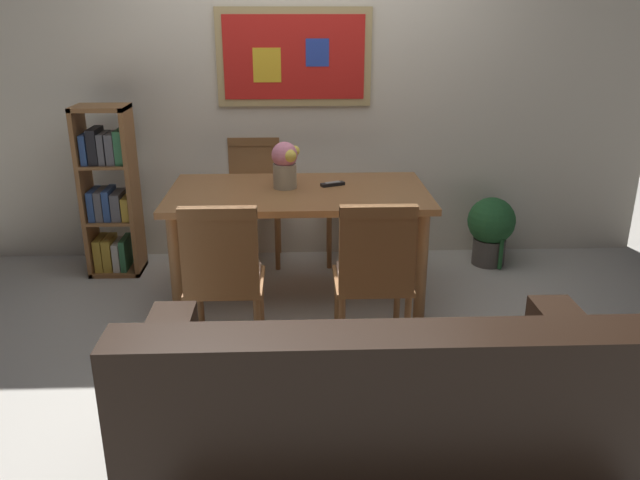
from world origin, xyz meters
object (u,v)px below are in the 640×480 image
object	(u,v)px
dining_table	(299,205)
leather_couch	(373,424)
dining_chair_near_right	(374,269)
dining_chair_far_right	(350,188)
dining_chair_far_left	(254,190)
tv_remote	(333,184)
potted_ivy	(491,228)
bookshelf	(110,195)
flower_vase	(285,163)
dining_chair_near_left	(223,271)

from	to	relation	value
dining_table	leather_couch	world-z (taller)	leather_couch
dining_chair_near_right	dining_chair_far_right	world-z (taller)	same
dining_chair_far_left	leather_couch	bearing A→B (deg)	-76.82
dining_chair_near_right	tv_remote	world-z (taller)	dining_chair_near_right
dining_chair_far_right	potted_ivy	xyz separation A→B (m)	(1.02, -0.22, -0.25)
potted_ivy	dining_chair_near_right	bearing A→B (deg)	-127.47
bookshelf	potted_ivy	distance (m)	2.75
dining_chair_near_right	dining_chair_far_right	distance (m)	1.57
dining_table	flower_vase	distance (m)	0.27
dining_chair_near_left	potted_ivy	bearing A→B (deg)	36.60
potted_ivy	flower_vase	bearing A→B (deg)	-161.80
leather_couch	potted_ivy	bearing A→B (deg)	63.70
dining_chair_near_left	tv_remote	bearing A→B (deg)	55.46
dining_chair_near_right	dining_chair_far_left	xyz separation A→B (m)	(-0.71, 1.55, 0.00)
tv_remote	dining_chair_far_right	bearing A→B (deg)	75.52
leather_couch	flower_vase	xyz separation A→B (m)	(-0.35, 1.83, 0.59)
bookshelf	dining_table	bearing A→B (deg)	-21.48
dining_table	bookshelf	size ratio (longest dim) A/B	1.34
dining_table	leather_couch	xyz separation A→B (m)	(0.27, -1.77, -0.34)
leather_couch	bookshelf	xyz separation A→B (m)	(-1.59, 2.29, 0.26)
bookshelf	potted_ivy	world-z (taller)	bookshelf
bookshelf	potted_ivy	xyz separation A→B (m)	(2.74, 0.04, -0.29)
dining_chair_near_right	tv_remote	size ratio (longest dim) A/B	5.66
dining_table	bookshelf	distance (m)	1.42
dining_chair_far_left	potted_ivy	size ratio (longest dim) A/B	1.78
dining_chair_near_right	leather_couch	xyz separation A→B (m)	(-0.12, -0.98, -0.23)
dining_chair_near_left	tv_remote	xyz separation A→B (m)	(0.61, 0.89, 0.22)
dining_chair_far_left	bookshelf	bearing A→B (deg)	-166.49
dining_chair_near_right	flower_vase	world-z (taller)	flower_vase
dining_chair_near_right	dining_chair_far_left	distance (m)	1.71
dining_chair_far_left	dining_chair_near_right	bearing A→B (deg)	-65.47
dining_chair_near_left	flower_vase	world-z (taller)	flower_vase
leather_couch	dining_chair_far_left	bearing A→B (deg)	103.18
leather_couch	potted_ivy	size ratio (longest dim) A/B	3.52
dining_table	flower_vase	xyz separation A→B (m)	(-0.08, 0.06, 0.25)
dining_chair_near_left	dining_chair_near_right	world-z (taller)	same
flower_vase	dining_chair_near_left	bearing A→B (deg)	-110.16
tv_remote	flower_vase	bearing A→B (deg)	-173.03
bookshelf	dining_chair_far_right	bearing A→B (deg)	8.41
dining_chair_near_left	dining_chair_far_left	size ratio (longest dim) A/B	1.00
dining_table	dining_chair_far_left	distance (m)	0.83
dining_chair_far_right	potted_ivy	world-z (taller)	dining_chair_far_right
dining_chair_far_left	bookshelf	size ratio (longest dim) A/B	0.76
dining_chair_far_right	bookshelf	size ratio (longest dim) A/B	0.76
dining_chair_far_right	potted_ivy	distance (m)	1.08
dining_chair_near_left	dining_chair_near_right	distance (m)	0.78
dining_chair_far_right	leather_couch	size ratio (longest dim) A/B	0.51
dining_chair_far_right	flower_vase	world-z (taller)	flower_vase
dining_chair_near_right	potted_ivy	size ratio (longest dim) A/B	1.78
dining_chair_near_right	potted_ivy	world-z (taller)	dining_chair_near_right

